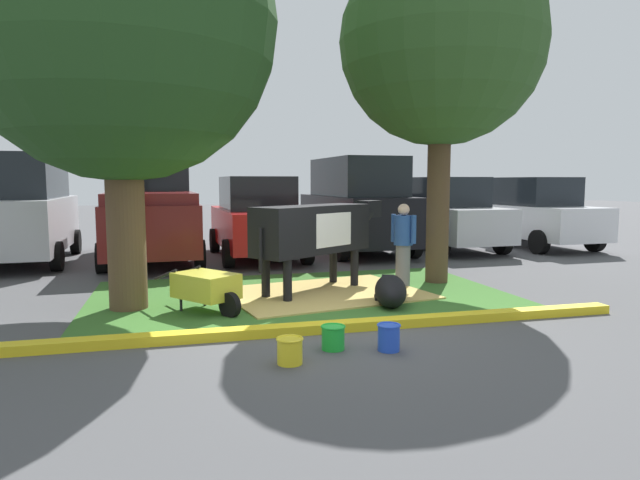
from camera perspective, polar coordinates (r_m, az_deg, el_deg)
The scene contains 19 objects.
ground_plane at distance 7.56m, azimuth 0.80°, elevation -8.51°, with size 80.00×80.00×0.00m, color #4C4C4F.
grass_island at distance 9.27m, azimuth -1.88°, elevation -5.71°, with size 6.82×4.21×0.02m, color #386B28.
curb_yellow at distance 7.14m, azimuth 2.21°, elevation -8.89°, with size 8.02×0.24×0.12m, color yellow.
hay_bedding at distance 9.32m, azimuth 0.47°, elevation -5.54°, with size 3.20×2.40×0.04m, color tan.
shade_tree_left at distance 8.85m, azimuth -20.11°, elevation 20.26°, with size 4.52×4.52×6.41m.
shade_tree_right at distance 10.78m, azimuth 12.46°, elevation 19.17°, with size 3.70×3.70×6.25m.
cow_holstein at distance 9.40m, azimuth -0.36°, elevation 1.09°, with size 2.78×2.11×1.54m.
calf_lying at distance 8.54m, azimuth 7.27°, elevation -5.21°, with size 0.80×1.33×0.48m.
person_handler at distance 9.98m, azimuth 8.60°, elevation -0.32°, with size 0.34×0.47×1.51m.
wheelbarrow at distance 8.17m, azimuth -11.60°, elevation -4.75°, with size 1.25×1.45×0.63m.
bucket_yellow at distance 5.89m, azimuth -3.14°, elevation -11.29°, with size 0.29×0.29×0.28m.
bucket_green at distance 6.36m, azimuth 1.36°, elevation -9.97°, with size 0.29×0.29×0.28m.
bucket_blue at distance 6.36m, azimuth 7.12°, elevation -9.89°, with size 0.27×0.27×0.30m.
suv_dark_grey at distance 14.55m, azimuth -28.54°, elevation 2.84°, with size 2.25×4.66×2.52m.
pickup_truck_maroon at distance 14.05m, azimuth -17.06°, elevation 2.59°, with size 2.36×5.47×2.42m.
sedan_red at distance 13.81m, azimuth -6.56°, elevation 2.22°, with size 2.14×4.46×2.02m.
suv_black at distance 14.80m, azimuth 3.83°, elevation 3.61°, with size 2.25×4.66×2.52m.
sedan_silver at distance 15.83m, azimuth 12.76°, elevation 2.60°, with size 2.14×4.46×2.02m.
hatchback_white at distance 17.19m, azimuth 21.18°, elevation 2.60°, with size 2.14×4.46×2.02m.
Camera 1 is at (-1.96, -7.04, 1.90)m, focal length 30.96 mm.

